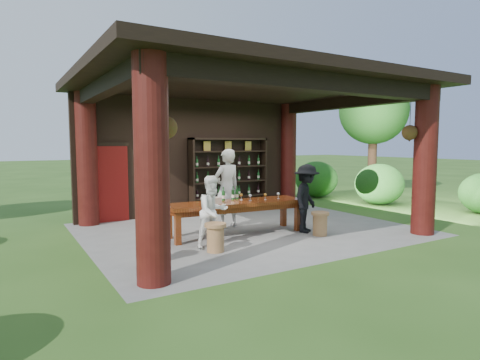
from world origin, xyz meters
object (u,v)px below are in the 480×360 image
stool_far_left (155,246)px  napkin_basket (215,201)px  stool_near_left (215,237)px  guest_man (306,198)px  stool_near_right (320,223)px  wine_shelf (229,175)px  tasting_table (236,207)px  guest_woman (213,212)px  host (227,188)px

stool_far_left → napkin_basket: napkin_basket is taller
stool_near_left → guest_man: (2.57, 0.42, 0.50)m
stool_near_right → stool_far_left: stool_far_left is taller
stool_far_left → napkin_basket: size_ratio=2.07×
wine_shelf → stool_far_left: bearing=-133.5°
wine_shelf → napkin_basket: size_ratio=9.63×
tasting_table → stool_far_left: tasting_table is taller
guest_woman → guest_man: (2.45, 0.09, 0.08)m
tasting_table → stool_near_right: size_ratio=6.11×
tasting_table → guest_woman: (-0.95, -0.71, 0.08)m
stool_far_left → stool_near_right: bearing=0.5°
stool_near_right → guest_woman: 2.56m
stool_near_right → host: bearing=126.3°
stool_far_left → napkin_basket: 2.02m
stool_near_right → stool_far_left: 3.81m
stool_near_left → guest_man: bearing=9.2°
host → stool_far_left: bearing=31.5°
host → napkin_basket: bearing=42.5°
napkin_basket → wine_shelf: bearing=55.5°
tasting_table → host: bearing=75.4°
wine_shelf → napkin_basket: 3.46m
tasting_table → guest_man: guest_man is taller
guest_man → stool_near_right: bearing=-118.3°
wine_shelf → napkin_basket: wine_shelf is taller
tasting_table → guest_woman: bearing=-142.9°
host → guest_man: size_ratio=1.21×
wine_shelf → guest_woman: wine_shelf is taller
guest_man → napkin_basket: guest_man is taller
stool_near_left → napkin_basket: 1.20m
stool_near_left → host: host is taller
wine_shelf → stool_far_left: size_ratio=4.66×
tasting_table → napkin_basket: size_ratio=12.35×
tasting_table → guest_man: size_ratio=2.04×
tasting_table → host: (0.21, 0.79, 0.32)m
guest_woman → napkin_basket: (0.37, 0.63, 0.11)m
tasting_table → stool_far_left: bearing=-154.5°
guest_man → wine_shelf: bearing=58.0°
guest_woman → host: bearing=43.8°
stool_near_right → stool_near_left: bearing=180.0°
tasting_table → stool_near_left: tasting_table is taller
stool_far_left → wine_shelf: bearing=46.5°
stool_near_left → guest_woman: bearing=70.5°
guest_woman → napkin_basket: guest_woman is taller
wine_shelf → stool_near_right: 3.89m
guest_man → napkin_basket: size_ratio=6.04×
stool_near_left → guest_woman: (0.12, 0.33, 0.42)m
wine_shelf → guest_man: bearing=-87.7°
wine_shelf → guest_woman: 4.19m
guest_man → host: bearing=98.3°
guest_woman → stool_near_right: bearing=-16.3°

